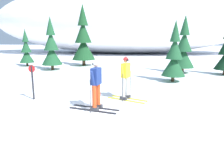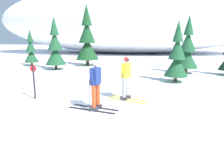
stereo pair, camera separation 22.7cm
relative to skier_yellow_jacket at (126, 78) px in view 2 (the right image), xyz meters
name	(u,v)px [view 2 (the right image)]	position (x,y,z in m)	size (l,w,h in m)	color
ground_plane	(88,109)	(-1.26, -1.33, -0.92)	(120.00, 120.00, 0.00)	white
skier_yellow_jacket	(126,78)	(0.00, 0.00, 0.00)	(1.67, 1.04, 1.76)	gold
skier_navy_jacket	(95,84)	(-0.96, -1.39, 0.00)	(1.84, 0.85, 1.76)	black
pine_tree_far_left	(31,51)	(-9.24, 9.12, 0.43)	(1.25, 1.25, 3.24)	#47301E
pine_tree_left	(55,48)	(-6.16, 7.32, 0.78)	(1.58, 1.58, 4.08)	#47301E
pine_tree_center_left	(87,40)	(-4.32, 10.09, 1.33)	(2.08, 2.08, 5.40)	#47301E
pine_tree_center_right	(177,57)	(2.54, 3.86, 0.53)	(1.34, 1.34, 3.48)	#47301E
pine_tree_right	(187,49)	(3.72, 7.01, 0.78)	(1.57, 1.57, 4.07)	#47301E
snow_ridge_background	(128,20)	(-1.78, 25.42, 4.24)	(41.55, 16.86, 10.33)	white
trail_marker_post	(34,80)	(-3.77, -0.45, -0.12)	(0.28, 0.07, 1.42)	black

